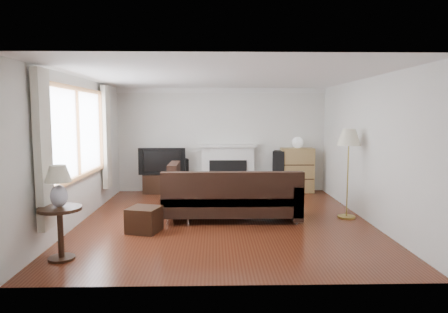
{
  "coord_description": "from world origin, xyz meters",
  "views": [
    {
      "loc": [
        -0.17,
        -6.93,
        1.85
      ],
      "look_at": [
        0.0,
        0.3,
        1.1
      ],
      "focal_mm": 32.0,
      "sensor_mm": 36.0,
      "label": 1
    }
  ],
  "objects_px": {
    "floor_lamp": "(348,174)",
    "bookshelf": "(297,170)",
    "coffee_table": "(229,190)",
    "side_table": "(61,233)",
    "tv_stand": "(163,183)",
    "sectional_sofa": "(232,196)"
  },
  "relations": [
    {
      "from": "floor_lamp",
      "to": "bookshelf",
      "type": "bearing_deg",
      "value": 99.5
    },
    {
      "from": "coffee_table",
      "to": "side_table",
      "type": "relative_size",
      "value": 1.77
    },
    {
      "from": "tv_stand",
      "to": "floor_lamp",
      "type": "bearing_deg",
      "value": -33.51
    },
    {
      "from": "sectional_sofa",
      "to": "side_table",
      "type": "distance_m",
      "value": 3.0
    },
    {
      "from": "bookshelf",
      "to": "side_table",
      "type": "xyz_separation_m",
      "value": [
        -3.96,
        -4.43,
        -0.19
      ]
    },
    {
      "from": "sectional_sofa",
      "to": "coffee_table",
      "type": "xyz_separation_m",
      "value": [
        0.0,
        1.49,
        -0.18
      ]
    },
    {
      "from": "tv_stand",
      "to": "coffee_table",
      "type": "xyz_separation_m",
      "value": [
        1.54,
        -0.96,
        0.01
      ]
    },
    {
      "from": "floor_lamp",
      "to": "coffee_table",
      "type": "bearing_deg",
      "value": 145.48
    },
    {
      "from": "floor_lamp",
      "to": "tv_stand",
      "type": "bearing_deg",
      "value": 146.49
    },
    {
      "from": "tv_stand",
      "to": "side_table",
      "type": "relative_size",
      "value": 1.33
    },
    {
      "from": "tv_stand",
      "to": "sectional_sofa",
      "type": "xyz_separation_m",
      "value": [
        1.53,
        -2.45,
        0.19
      ]
    },
    {
      "from": "coffee_table",
      "to": "floor_lamp",
      "type": "relative_size",
      "value": 0.75
    },
    {
      "from": "tv_stand",
      "to": "sectional_sofa",
      "type": "height_order",
      "value": "sectional_sofa"
    },
    {
      "from": "bookshelf",
      "to": "floor_lamp",
      "type": "relative_size",
      "value": 0.66
    },
    {
      "from": "sectional_sofa",
      "to": "coffee_table",
      "type": "height_order",
      "value": "sectional_sofa"
    },
    {
      "from": "bookshelf",
      "to": "coffee_table",
      "type": "distance_m",
      "value": 1.98
    },
    {
      "from": "coffee_table",
      "to": "side_table",
      "type": "height_order",
      "value": "side_table"
    },
    {
      "from": "sectional_sofa",
      "to": "floor_lamp",
      "type": "relative_size",
      "value": 1.62
    },
    {
      "from": "bookshelf",
      "to": "floor_lamp",
      "type": "xyz_separation_m",
      "value": [
        0.41,
        -2.43,
        0.27
      ]
    },
    {
      "from": "sectional_sofa",
      "to": "coffee_table",
      "type": "bearing_deg",
      "value": 89.87
    },
    {
      "from": "sectional_sofa",
      "to": "bookshelf",
      "type": "bearing_deg",
      "value": 55.82
    },
    {
      "from": "side_table",
      "to": "bookshelf",
      "type": "bearing_deg",
      "value": 48.2
    }
  ]
}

